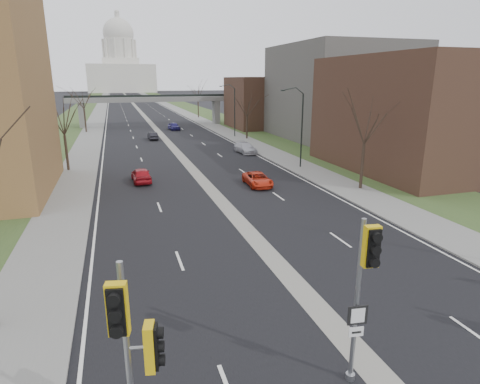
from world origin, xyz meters
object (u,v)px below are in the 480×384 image
car_left_far (153,136)px  car_right_far (174,126)px  signal_pole_left (133,342)px  car_right_near (258,179)px  signal_pole_median (364,276)px  car_right_mid (245,148)px  car_left_near (141,175)px

car_left_far → car_right_far: car_right_far is taller
signal_pole_left → car_right_far: size_ratio=1.32×
car_right_near → car_left_far: bearing=103.6°
signal_pole_median → signal_pole_left: bearing=-166.1°
car_left_far → car_right_far: bearing=-116.8°
car_right_near → signal_pole_left: bearing=-113.2°
car_left_far → car_right_near: car_left_far is taller
signal_pole_left → car_right_mid: (16.54, 42.48, -3.01)m
car_left_near → car_right_far: 41.42m
car_left_far → car_left_near: bearing=79.1°
signal_pole_left → car_right_mid: 45.68m
signal_pole_median → car_left_near: bearing=106.2°
car_right_near → car_right_mid: car_right_mid is taller
signal_pole_left → car_left_far: 59.12m
car_left_far → signal_pole_median: bearing=87.6°
car_left_near → car_left_far: (3.75, 28.40, -0.09)m
signal_pole_median → car_right_mid: signal_pole_median is taller
car_right_far → car_right_near: bearing=-94.3°
car_left_near → car_right_mid: bearing=-142.7°
car_left_near → car_left_far: size_ratio=1.12×
car_left_far → car_right_mid: (10.75, -16.27, 0.08)m
car_left_far → car_right_far: 13.12m
car_right_far → car_left_far: bearing=-119.4°
car_right_near → car_right_far: bearing=94.1°
car_right_mid → car_left_near: bearing=-145.1°
car_right_near → car_right_mid: 17.24m
signal_pole_left → car_right_mid: bearing=80.7°
car_right_far → car_right_mid: bearing=-84.9°
signal_pole_median → car_right_near: 25.79m
car_left_near → car_right_mid: car_left_near is taller
signal_pole_left → car_left_near: (2.03, 30.35, -3.00)m
signal_pole_left → car_right_near: 28.72m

